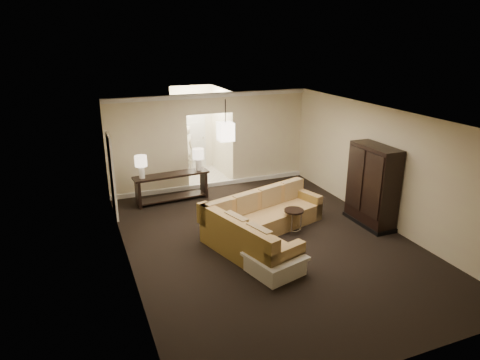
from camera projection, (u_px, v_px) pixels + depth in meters
name	position (u px, v px, depth m)	size (l,w,h in m)	color
ground	(268.00, 242.00, 9.51)	(8.00, 8.00, 0.00)	black
wall_back	(211.00, 141.00, 12.57)	(6.00, 0.04, 2.80)	beige
wall_front	(404.00, 277.00, 5.55)	(6.00, 0.04, 2.80)	beige
wall_left	(125.00, 203.00, 8.00)	(0.04, 8.00, 2.80)	beige
wall_right	(384.00, 167.00, 10.12)	(0.04, 8.00, 2.80)	beige
ceiling	(271.00, 117.00, 8.60)	(6.00, 8.00, 0.02)	white
crown_molding	(210.00, 96.00, 12.09)	(6.00, 0.10, 0.12)	silver
baseboard	(212.00, 184.00, 12.96)	(6.00, 0.10, 0.12)	silver
side_door	(112.00, 176.00, 10.58)	(0.05, 0.90, 2.10)	silver
foyer	(198.00, 135.00, 13.77)	(1.44, 2.02, 2.80)	beige
sectional_sofa	(262.00, 224.00, 9.53)	(3.19, 3.09, 0.91)	brown
coffee_table	(275.00, 263.00, 8.24)	(1.18, 1.18, 0.40)	beige
console_table	(172.00, 185.00, 11.67)	(2.09, 0.62, 0.79)	black
armoire	(372.00, 187.00, 10.13)	(0.58, 1.36, 1.96)	black
drink_table	(294.00, 216.00, 9.85)	(0.45, 0.45, 0.57)	black
table_lamp_left	(141.00, 163.00, 11.10)	(0.32, 0.32, 0.61)	white
table_lamp_right	(198.00, 156.00, 11.77)	(0.32, 0.32, 0.61)	white
pendant_light	(226.00, 131.00, 11.25)	(0.38, 0.38, 1.09)	black
person	(186.00, 147.00, 14.02)	(0.63, 0.42, 1.75)	beige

